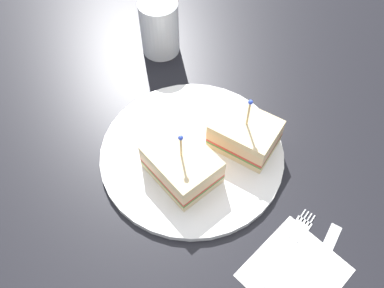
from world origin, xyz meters
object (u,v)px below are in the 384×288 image
(napkin, at_px, (295,273))
(drink_glass, at_px, (160,31))
(plate, at_px, (192,153))
(sandwich_half_front, at_px, (182,165))
(sandwich_half_back, at_px, (244,132))
(knife, at_px, (322,260))
(fork, at_px, (293,239))

(napkin, bearing_deg, drink_glass, 13.97)
(plate, relative_size, napkin, 2.37)
(sandwich_half_front, distance_m, sandwich_half_back, 0.11)
(drink_glass, bearing_deg, knife, -160.97)
(plate, distance_m, napkin, 0.23)
(fork, bearing_deg, sandwich_half_front, 47.06)
(drink_glass, relative_size, napkin, 0.85)
(napkin, distance_m, knife, 0.04)
(knife, bearing_deg, fork, 37.72)
(drink_glass, height_order, fork, drink_glass)
(fork, bearing_deg, drink_glass, 17.10)
(napkin, bearing_deg, knife, -77.53)
(sandwich_half_front, xyz_separation_m, knife, (-0.16, -0.16, -0.03))
(plate, relative_size, sandwich_half_front, 2.27)
(sandwich_half_front, height_order, fork, sandwich_half_front)
(sandwich_half_front, relative_size, knife, 1.18)
(plate, distance_m, sandwich_half_front, 0.05)
(sandwich_half_back, relative_size, knife, 1.11)
(sandwich_half_back, xyz_separation_m, knife, (-0.20, -0.06, -0.03))
(plate, xyz_separation_m, fork, (-0.16, -0.11, -0.00))
(plate, bearing_deg, sandwich_half_back, -87.78)
(sandwich_half_front, bearing_deg, knife, -134.79)
(drink_glass, height_order, knife, drink_glass)
(plate, bearing_deg, napkin, -154.29)
(napkin, bearing_deg, sandwich_half_front, 35.52)
(fork, xyz_separation_m, knife, (-0.04, -0.03, 0.00))
(plate, height_order, drink_glass, drink_glass)
(plate, height_order, napkin, plate)
(plate, relative_size, sandwich_half_back, 2.41)
(plate, xyz_separation_m, napkin, (-0.20, -0.10, -0.00))
(sandwich_half_front, relative_size, fork, 1.22)
(plate, height_order, fork, plate)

